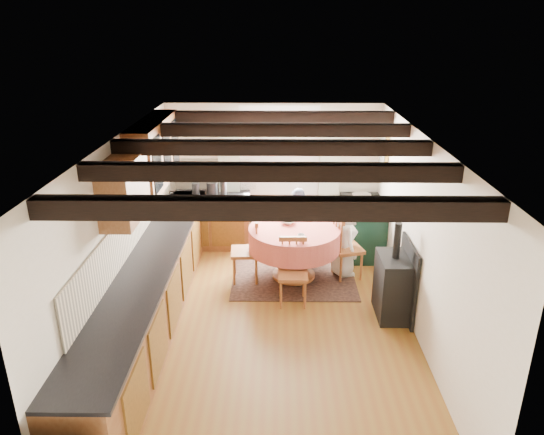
{
  "coord_description": "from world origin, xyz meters",
  "views": [
    {
      "loc": [
        0.08,
        -5.61,
        3.63
      ],
      "look_at": [
        0.0,
        0.8,
        1.15
      ],
      "focal_mm": 33.37,
      "sensor_mm": 36.0,
      "label": 1
    }
  ],
  "objects_px": {
    "chair_right": "(348,246)",
    "cast_iron_stove": "(394,271)",
    "cup": "(301,237)",
    "chair_near": "(293,273)",
    "aga_range": "(362,227)",
    "child_right": "(344,239)",
    "chair_left": "(245,249)",
    "dining_table": "(294,253)",
    "child_far": "(297,223)"
  },
  "relations": [
    {
      "from": "chair_right",
      "to": "child_right",
      "type": "height_order",
      "value": "child_right"
    },
    {
      "from": "chair_right",
      "to": "chair_left",
      "type": "bearing_deg",
      "value": 79.37
    },
    {
      "from": "cup",
      "to": "cast_iron_stove",
      "type": "bearing_deg",
      "value": -25.91
    },
    {
      "from": "chair_left",
      "to": "aga_range",
      "type": "height_order",
      "value": "chair_left"
    },
    {
      "from": "chair_right",
      "to": "child_far",
      "type": "distance_m",
      "value": 1.01
    },
    {
      "from": "chair_left",
      "to": "aga_range",
      "type": "distance_m",
      "value": 2.11
    },
    {
      "from": "dining_table",
      "to": "child_far",
      "type": "bearing_deg",
      "value": 84.55
    },
    {
      "from": "chair_left",
      "to": "child_right",
      "type": "xyz_separation_m",
      "value": [
        1.49,
        0.21,
        0.09
      ]
    },
    {
      "from": "aga_range",
      "to": "cast_iron_stove",
      "type": "relative_size",
      "value": 0.78
    },
    {
      "from": "cast_iron_stove",
      "to": "cup",
      "type": "bearing_deg",
      "value": 154.09
    },
    {
      "from": "chair_right",
      "to": "chair_near",
      "type": "bearing_deg",
      "value": 117.92
    },
    {
      "from": "dining_table",
      "to": "cast_iron_stove",
      "type": "relative_size",
      "value": 1.04
    },
    {
      "from": "chair_right",
      "to": "cup",
      "type": "xyz_separation_m",
      "value": [
        -0.72,
        -0.51,
        0.36
      ]
    },
    {
      "from": "cast_iron_stove",
      "to": "child_far",
      "type": "height_order",
      "value": "cast_iron_stove"
    },
    {
      "from": "aga_range",
      "to": "dining_table",
      "type": "bearing_deg",
      "value": -141.64
    },
    {
      "from": "aga_range",
      "to": "child_right",
      "type": "distance_m",
      "value": 0.87
    },
    {
      "from": "chair_right",
      "to": "cup",
      "type": "distance_m",
      "value": 0.96
    },
    {
      "from": "dining_table",
      "to": "chair_near",
      "type": "relative_size",
      "value": 1.45
    },
    {
      "from": "chair_left",
      "to": "chair_near",
      "type": "bearing_deg",
      "value": 42.62
    },
    {
      "from": "dining_table",
      "to": "chair_near",
      "type": "bearing_deg",
      "value": -92.92
    },
    {
      "from": "aga_range",
      "to": "cast_iron_stove",
      "type": "bearing_deg",
      "value": -86.73
    },
    {
      "from": "chair_near",
      "to": "child_right",
      "type": "relative_size",
      "value": 0.8
    },
    {
      "from": "aga_range",
      "to": "cup",
      "type": "distance_m",
      "value": 1.77
    },
    {
      "from": "dining_table",
      "to": "aga_range",
      "type": "distance_m",
      "value": 1.46
    },
    {
      "from": "cast_iron_stove",
      "to": "chair_left",
      "type": "bearing_deg",
      "value": 154.43
    },
    {
      "from": "cast_iron_stove",
      "to": "dining_table",
      "type": "bearing_deg",
      "value": 140.97
    },
    {
      "from": "chair_near",
      "to": "chair_left",
      "type": "bearing_deg",
      "value": 135.7
    },
    {
      "from": "child_far",
      "to": "chair_right",
      "type": "bearing_deg",
      "value": 138.04
    },
    {
      "from": "dining_table",
      "to": "child_right",
      "type": "xyz_separation_m",
      "value": [
        0.76,
        0.14,
        0.18
      ]
    },
    {
      "from": "chair_right",
      "to": "child_far",
      "type": "relative_size",
      "value": 0.84
    },
    {
      "from": "chair_left",
      "to": "child_right",
      "type": "bearing_deg",
      "value": 94.52
    },
    {
      "from": "chair_right",
      "to": "aga_range",
      "type": "height_order",
      "value": "chair_right"
    },
    {
      "from": "chair_right",
      "to": "cup",
      "type": "relative_size",
      "value": 9.96
    },
    {
      "from": "aga_range",
      "to": "child_far",
      "type": "bearing_deg",
      "value": -172.41
    },
    {
      "from": "aga_range",
      "to": "cup",
      "type": "relative_size",
      "value": 10.11
    },
    {
      "from": "child_right",
      "to": "aga_range",
      "type": "bearing_deg",
      "value": -41.71
    },
    {
      "from": "child_right",
      "to": "chair_near",
      "type": "bearing_deg",
      "value": 123.01
    },
    {
      "from": "chair_left",
      "to": "cast_iron_stove",
      "type": "relative_size",
      "value": 0.77
    },
    {
      "from": "cup",
      "to": "chair_near",
      "type": "bearing_deg",
      "value": -111.96
    },
    {
      "from": "cup",
      "to": "aga_range",
      "type": "bearing_deg",
      "value": 51.72
    },
    {
      "from": "child_right",
      "to": "cup",
      "type": "relative_size",
      "value": 11.69
    },
    {
      "from": "chair_near",
      "to": "aga_range",
      "type": "bearing_deg",
      "value": 53.72
    },
    {
      "from": "chair_right",
      "to": "cast_iron_stove",
      "type": "bearing_deg",
      "value": -173.03
    },
    {
      "from": "aga_range",
      "to": "child_right",
      "type": "xyz_separation_m",
      "value": [
        -0.39,
        -0.76,
        0.12
      ]
    },
    {
      "from": "chair_near",
      "to": "cast_iron_stove",
      "type": "relative_size",
      "value": 0.72
    },
    {
      "from": "dining_table",
      "to": "cup",
      "type": "bearing_deg",
      "value": -80.07
    },
    {
      "from": "chair_near",
      "to": "chair_right",
      "type": "bearing_deg",
      "value": 43.16
    },
    {
      "from": "chair_near",
      "to": "chair_left",
      "type": "distance_m",
      "value": 0.96
    },
    {
      "from": "chair_near",
      "to": "cup",
      "type": "bearing_deg",
      "value": 67.58
    },
    {
      "from": "chair_near",
      "to": "cup",
      "type": "height_order",
      "value": "chair_near"
    }
  ]
}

